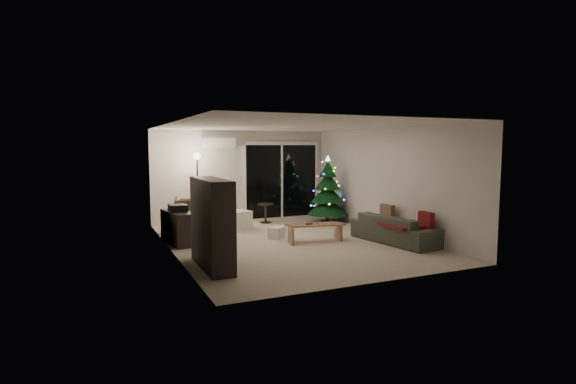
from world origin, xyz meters
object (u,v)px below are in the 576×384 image
object	(u,v)px
christmas_tree	(328,189)
armchair	(195,214)
sofa	(396,229)
coffee_table	(315,233)
bookshelf	(201,224)
media_cabinet	(178,228)

from	to	relation	value
christmas_tree	armchair	bearing A→B (deg)	-179.71
sofa	christmas_tree	distance (m)	2.99
sofa	coffee_table	size ratio (longest dim) A/B	1.67
coffee_table	christmas_tree	distance (m)	2.71
armchair	coffee_table	distance (m)	3.03
sofa	christmas_tree	xyz separation A→B (m)	(-0.05, 2.92, 0.61)
bookshelf	media_cabinet	xyz separation A→B (m)	(0.00, 2.13, -0.41)
bookshelf	media_cabinet	distance (m)	2.17
armchair	christmas_tree	bearing A→B (deg)	-169.50
armchair	sofa	world-z (taller)	armchair
bookshelf	sofa	bearing A→B (deg)	-17.56
media_cabinet	armchair	world-z (taller)	armchair
media_cabinet	christmas_tree	distance (m)	4.44
media_cabinet	sofa	size ratio (longest dim) A/B	0.55
media_cabinet	armchair	bearing A→B (deg)	53.84
armchair	coffee_table	size ratio (longest dim) A/B	0.78
bookshelf	christmas_tree	distance (m)	5.38
armchair	christmas_tree	distance (m)	3.68
media_cabinet	armchair	distance (m)	1.30
coffee_table	christmas_tree	size ratio (longest dim) A/B	0.67
armchair	coffee_table	xyz separation A→B (m)	(2.16, -2.12, -0.24)
media_cabinet	christmas_tree	xyz separation A→B (m)	(4.25, 1.17, 0.56)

